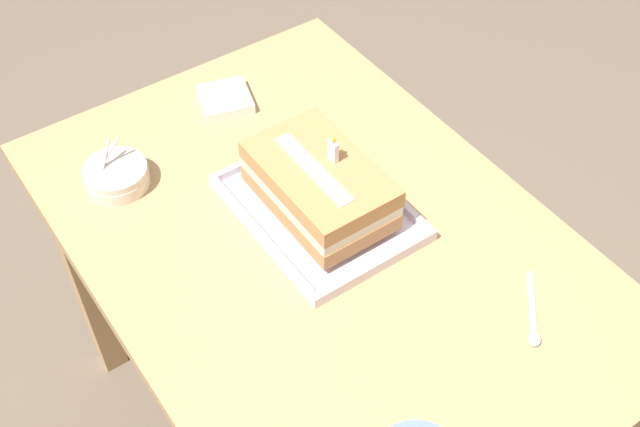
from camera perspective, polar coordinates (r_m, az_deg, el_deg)
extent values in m
cube|color=tan|center=(1.45, 0.04, -2.23)|extent=(1.13, 0.77, 0.04)
cube|color=tan|center=(1.97, -16.47, -4.24)|extent=(0.06, 0.06, 0.73)
cube|color=tan|center=(2.14, -0.55, 3.53)|extent=(0.06, 0.06, 0.73)
cube|color=silver|center=(1.47, -0.04, 0.26)|extent=(0.35, 0.26, 0.01)
cube|color=silver|center=(1.42, -4.22, -1.57)|extent=(0.35, 0.01, 0.02)
cube|color=silver|center=(1.52, 3.87, 2.57)|extent=(0.35, 0.01, 0.02)
cube|color=silver|center=(1.57, -3.63, 4.34)|extent=(0.01, 0.24, 0.02)
cube|color=silver|center=(1.38, 4.04, -3.71)|extent=(0.01, 0.24, 0.02)
cube|color=#BA814C|center=(1.45, -0.04, 1.26)|extent=(0.27, 0.17, 0.03)
cube|color=beige|center=(1.43, -0.04, 2.05)|extent=(0.27, 0.17, 0.02)
cube|color=#BA814C|center=(1.41, -0.04, 2.87)|extent=(0.27, 0.17, 0.03)
cube|color=silver|center=(1.39, -0.47, 3.21)|extent=(0.20, 0.03, 0.00)
cube|color=white|center=(1.39, 0.95, 4.47)|extent=(0.02, 0.01, 0.04)
ellipsoid|color=yellow|center=(1.37, 0.97, 5.28)|extent=(0.01, 0.01, 0.01)
cylinder|color=silver|center=(1.57, -14.26, 2.43)|extent=(0.12, 0.12, 0.03)
cylinder|color=silver|center=(1.55, -14.36, 2.82)|extent=(0.12, 0.12, 0.03)
cylinder|color=silver|center=(1.55, -14.89, 4.05)|extent=(0.01, 0.06, 0.06)
cylinder|color=silver|center=(1.54, -15.11, 3.79)|extent=(0.03, 0.05, 0.06)
ellipsoid|color=silver|center=(1.34, 15.05, -8.66)|extent=(0.03, 0.03, 0.01)
cube|color=silver|center=(1.39, 14.86, -6.11)|extent=(0.10, 0.09, 0.00)
cube|color=white|center=(1.70, -6.76, 8.10)|extent=(0.13, 0.13, 0.02)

